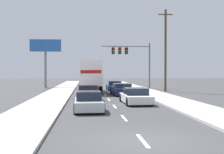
% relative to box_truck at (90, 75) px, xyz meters
% --- Properties ---
extents(ground_plane, '(140.00, 140.00, 0.00)m').
position_rel_box_truck_xyz_m(ground_plane, '(1.52, 1.41, -2.09)').
color(ground_plane, '#3D3D3F').
extents(sidewalk_right, '(3.15, 80.00, 0.14)m').
position_rel_box_truck_xyz_m(sidewalk_right, '(6.65, -3.59, -2.02)').
color(sidewalk_right, '#B2AFA8').
rests_on(sidewalk_right, ground_plane).
extents(sidewalk_left, '(3.15, 80.00, 0.14)m').
position_rel_box_truck_xyz_m(sidewalk_left, '(-3.60, -3.59, -2.02)').
color(sidewalk_left, '#B2AFA8').
rests_on(sidewalk_left, ground_plane).
extents(lane_markings, '(0.14, 62.00, 0.01)m').
position_rel_box_truck_xyz_m(lane_markings, '(1.52, 1.38, -2.09)').
color(lane_markings, silver).
rests_on(lane_markings, ground_plane).
extents(box_truck, '(2.67, 8.42, 3.69)m').
position_rel_box_truck_xyz_m(box_truck, '(0.00, 0.00, 0.00)').
color(box_truck, white).
rests_on(box_truck, ground_plane).
extents(car_red, '(1.95, 4.13, 1.32)m').
position_rel_box_truck_xyz_m(car_red, '(-0.30, -8.89, -1.50)').
color(car_red, red).
rests_on(car_red, ground_plane).
extents(car_silver, '(1.90, 4.29, 1.24)m').
position_rel_box_truck_xyz_m(car_silver, '(-0.34, -15.55, -1.54)').
color(car_silver, '#B7BABF').
rests_on(car_silver, ground_plane).
extents(car_blue, '(1.94, 4.18, 1.24)m').
position_rel_box_truck_xyz_m(car_blue, '(3.26, 3.83, -1.52)').
color(car_blue, '#1E389E').
rests_on(car_blue, ground_plane).
extents(car_navy, '(2.08, 4.60, 1.23)m').
position_rel_box_truck_xyz_m(car_navy, '(3.25, -4.05, -1.51)').
color(car_navy, '#141E4C').
rests_on(car_navy, ground_plane).
extents(car_white, '(2.08, 4.40, 1.21)m').
position_rel_box_truck_xyz_m(car_white, '(3.32, -11.94, -1.54)').
color(car_white, white).
rests_on(car_white, ground_plane).
extents(traffic_signal_mast, '(7.10, 0.69, 6.63)m').
position_rel_box_truck_xyz_m(traffic_signal_mast, '(5.54, 7.20, 2.95)').
color(traffic_signal_mast, '#595B56').
rests_on(traffic_signal_mast, ground_plane).
extents(utility_pole_mid, '(1.80, 0.28, 10.21)m').
position_rel_box_truck_xyz_m(utility_pole_mid, '(9.43, 1.20, 3.15)').
color(utility_pole_mid, brown).
rests_on(utility_pole_mid, ground_plane).
extents(roadside_billboard, '(4.77, 0.36, 7.44)m').
position_rel_box_truck_xyz_m(roadside_billboard, '(-6.70, 11.03, 3.34)').
color(roadside_billboard, slate).
rests_on(roadside_billboard, ground_plane).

